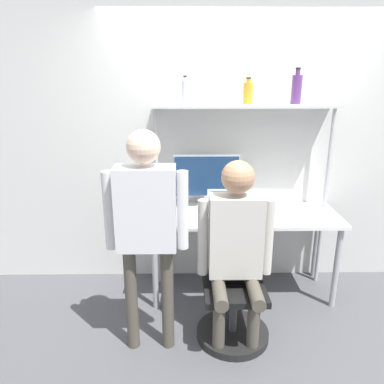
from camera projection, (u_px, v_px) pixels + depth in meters
The scene contains 13 objects.
ground_plane at pixel (245, 312), 3.24m from camera, with size 12.00×12.00×0.00m, color #4C4C51.
wall_back at pixel (241, 143), 3.48m from camera, with size 8.00×0.06×2.70m.
desk at pixel (243, 223), 3.35m from camera, with size 1.68×0.63×0.78m.
shelf_unit at pixel (244, 134), 3.27m from camera, with size 1.59×0.28×1.72m.
monitor at pixel (207, 179), 3.39m from camera, with size 0.60×0.19×0.50m.
laptop at pixel (225, 211), 3.21m from camera, with size 0.31×0.24×0.24m.
cell_phone at pixel (251, 217), 3.22m from camera, with size 0.07×0.15×0.01m.
office_chair at pixel (233, 303), 2.89m from camera, with size 0.56×0.56×0.91m.
person_seated at pixel (236, 240), 2.68m from camera, with size 0.55×0.48×1.41m.
person_standing at pixel (146, 217), 2.53m from camera, with size 0.57×0.22×1.64m.
bottle_clear at pixel (185, 92), 3.16m from camera, with size 0.06×0.06×0.23m.
bottle_amber at pixel (248, 93), 3.17m from camera, with size 0.08×0.08×0.22m.
bottle_purple at pixel (297, 89), 3.16m from camera, with size 0.08×0.08×0.30m.
Camera 1 is at (-0.50, -2.76, 1.98)m, focal length 35.00 mm.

